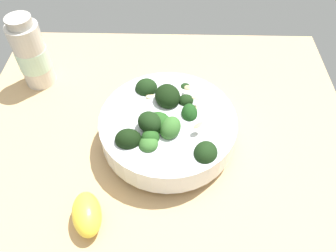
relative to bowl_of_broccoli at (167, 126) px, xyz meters
The scene contains 4 objects.
ground_plane 6.63cm from the bowl_of_broccoli, 158.29° to the left, with size 68.81×68.81×3.91cm, color tan.
bowl_of_broccoli is the anchor object (origin of this frame).
lemon_wedge 18.71cm from the bowl_of_broccoli, 143.58° to the left, with size 6.95×4.15×4.17cm, color yellow.
bottle_tall 30.34cm from the bowl_of_broccoli, 60.35° to the left, with size 6.03×6.03×14.57cm.
Camera 1 is at (-32.29, -2.06, 46.10)cm, focal length 35.16 mm.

